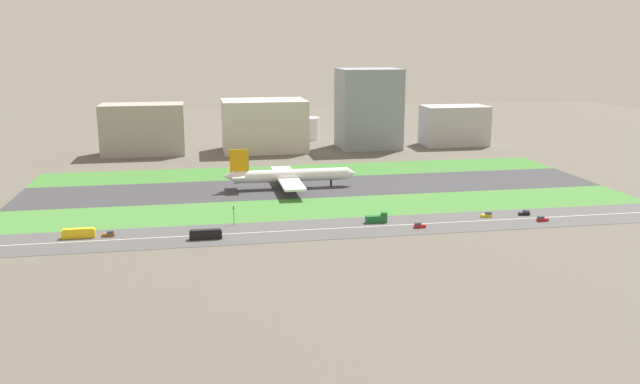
% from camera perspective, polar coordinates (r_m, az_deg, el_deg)
% --- Properties ---
extents(ground_plane, '(800.00, 800.00, 0.00)m').
position_cam_1_polar(ground_plane, '(320.95, -0.33, 0.44)').
color(ground_plane, '#5B564C').
extents(runway, '(280.00, 46.00, 0.10)m').
position_cam_1_polar(runway, '(320.94, -0.33, 0.45)').
color(runway, '#38383D').
rests_on(runway, ground_plane).
extents(grass_median_north, '(280.00, 36.00, 0.10)m').
position_cam_1_polar(grass_median_north, '(360.51, -1.48, 1.84)').
color(grass_median_north, '#3D7A33').
rests_on(grass_median_north, ground_plane).
extents(grass_median_south, '(280.00, 36.00, 0.10)m').
position_cam_1_polar(grass_median_south, '(281.79, 1.14, -1.34)').
color(grass_median_south, '#427F38').
rests_on(grass_median_south, ground_plane).
extents(highway, '(280.00, 28.00, 0.10)m').
position_cam_1_polar(highway, '(251.64, 2.61, -3.12)').
color(highway, '#4C4C4F').
rests_on(highway, ground_plane).
extents(highway_centerline, '(266.00, 0.50, 0.01)m').
position_cam_1_polar(highway_centerline, '(251.62, 2.61, -3.11)').
color(highway_centerline, silver).
rests_on(highway_centerline, highway).
extents(airliner, '(65.00, 56.00, 19.70)m').
position_cam_1_polar(airliner, '(317.54, -2.80, 1.44)').
color(airliner, white).
rests_on(airliner, runway).
extents(bus_0, '(11.60, 2.50, 3.50)m').
position_cam_1_polar(bus_0, '(253.77, -20.28, -3.38)').
color(bus_0, yellow).
rests_on(bus_0, highway).
extents(car_3, '(4.40, 1.80, 2.00)m').
position_cam_1_polar(car_3, '(274.68, 14.34, -1.95)').
color(car_3, yellow).
rests_on(car_3, highway).
extents(car_1, '(4.40, 1.80, 2.00)m').
position_cam_1_polar(car_1, '(281.93, 17.40, -1.76)').
color(car_1, black).
rests_on(car_1, highway).
extents(truck_0, '(8.40, 2.50, 4.00)m').
position_cam_1_polar(truck_0, '(258.76, 4.97, -2.33)').
color(truck_0, '#19662D').
rests_on(truck_0, highway).
extents(bus_1, '(11.60, 2.50, 3.50)m').
position_cam_1_polar(bus_1, '(240.19, -9.93, -3.66)').
color(bus_1, black).
rests_on(bus_1, highway).
extents(car_4, '(4.40, 1.80, 2.00)m').
position_cam_1_polar(car_4, '(253.87, 8.65, -2.91)').
color(car_4, '#B2191E').
rests_on(car_4, highway).
extents(car_2, '(4.40, 1.80, 2.00)m').
position_cam_1_polar(car_2, '(274.56, 18.78, -2.25)').
color(car_2, '#B2191E').
rests_on(car_2, highway).
extents(car_0, '(4.40, 1.80, 2.00)m').
position_cam_1_polar(car_0, '(252.37, -17.90, -3.50)').
color(car_0, brown).
rests_on(car_0, highway).
extents(traffic_light, '(0.36, 0.50, 7.20)m').
position_cam_1_polar(traffic_light, '(257.13, -7.52, -1.89)').
color(traffic_light, '#4C4C51').
rests_on(traffic_light, highway).
extents(terminal_building, '(50.80, 26.50, 31.69)m').
position_cam_1_polar(terminal_building, '(427.18, -15.14, 5.30)').
color(terminal_building, '#9E998E').
rests_on(terminal_building, ground_plane).
extents(hangar_building, '(53.43, 37.21, 32.99)m').
position_cam_1_polar(hangar_building, '(427.70, -4.88, 5.80)').
color(hangar_building, beige).
rests_on(hangar_building, ground_plane).
extents(office_tower, '(39.51, 33.66, 52.23)m').
position_cam_1_polar(office_tower, '(438.86, 4.24, 7.26)').
color(office_tower, gray).
rests_on(office_tower, ground_plane).
extents(cargo_warehouse, '(43.23, 24.73, 26.82)m').
position_cam_1_polar(cargo_warehouse, '(459.45, 11.61, 5.70)').
color(cargo_warehouse, '#B2B2B7').
rests_on(cargo_warehouse, ground_plane).
extents(fuel_tank_west, '(18.07, 18.07, 15.80)m').
position_cam_1_polar(fuel_tank_west, '(477.65, -1.15, 5.56)').
color(fuel_tank_west, silver).
rests_on(fuel_tank_west, ground_plane).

